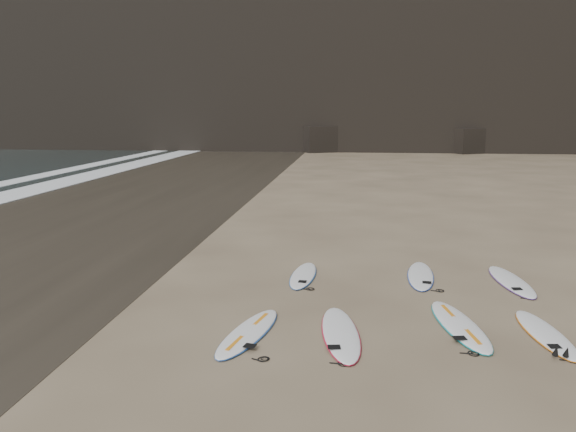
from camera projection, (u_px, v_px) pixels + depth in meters
name	position (u px, v px, depth m)	size (l,w,h in m)	color
ground	(480.00, 327.00, 10.50)	(240.00, 240.00, 0.00)	#897559
wet_sand	(78.00, 215.00, 21.73)	(12.00, 200.00, 0.01)	#383026
surfboard_0	(248.00, 332.00, 10.15)	(0.59, 2.46, 0.09)	white
surfboard_1	(341.00, 333.00, 10.12)	(0.63, 2.62, 0.09)	white
surfboard_2	(460.00, 325.00, 10.49)	(0.63, 2.64, 0.10)	white
surfboard_3	(545.00, 333.00, 10.10)	(0.57, 2.36, 0.08)	white
surfboard_5	(303.00, 275.00, 13.68)	(0.55, 2.29, 0.08)	white
surfboard_6	(421.00, 275.00, 13.65)	(0.59, 2.47, 0.09)	white
surfboard_7	(511.00, 281.00, 13.19)	(0.61, 2.56, 0.09)	white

